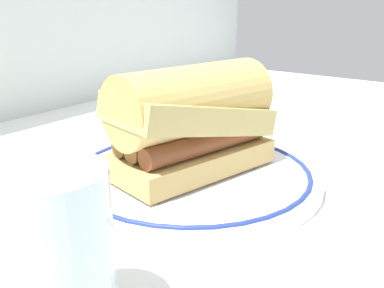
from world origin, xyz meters
name	(u,v)px	position (x,y,z in m)	size (l,w,h in m)	color
ground_plane	(201,176)	(0.00, 0.00, 0.00)	(1.50, 1.50, 0.00)	silver
plate	(192,175)	(-0.02, 0.00, 0.01)	(0.30, 0.30, 0.01)	white
sausage_sandwich	(192,119)	(-0.02, 0.00, 0.07)	(0.20, 0.13, 0.12)	tan
drinking_glass	(57,261)	(-0.26, -0.07, 0.05)	(0.07, 0.07, 0.11)	silver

